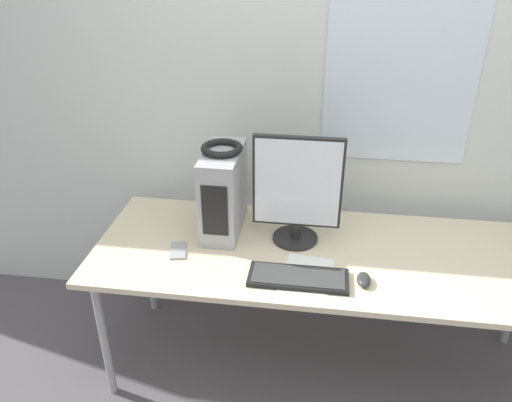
# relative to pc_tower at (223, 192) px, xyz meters

# --- Properties ---
(wall_back) EXTENTS (8.00, 0.07, 2.70)m
(wall_back) POSITION_rel_pc_tower_xyz_m (0.53, 0.39, 0.42)
(wall_back) COLOR silver
(wall_back) RESTS_ON ground_plane
(desk) EXTENTS (2.22, 0.80, 0.73)m
(desk) POSITION_rel_pc_tower_xyz_m (0.53, -0.14, -0.25)
(desk) COLOR beige
(desk) RESTS_ON ground_plane
(pc_tower) EXTENTS (0.17, 0.39, 0.42)m
(pc_tower) POSITION_rel_pc_tower_xyz_m (0.00, 0.00, 0.00)
(pc_tower) COLOR #9E9EA3
(pc_tower) RESTS_ON desk
(headphones) EXTENTS (0.20, 0.20, 0.03)m
(headphones) POSITION_rel_pc_tower_xyz_m (0.00, 0.00, 0.23)
(headphones) COLOR black
(headphones) RESTS_ON pc_tower
(monitor_main) EXTENTS (0.41, 0.22, 0.53)m
(monitor_main) POSITION_rel_pc_tower_xyz_m (0.36, -0.05, 0.06)
(monitor_main) COLOR black
(monitor_main) RESTS_ON desk
(keyboard) EXTENTS (0.43, 0.17, 0.02)m
(keyboard) POSITION_rel_pc_tower_xyz_m (0.40, -0.37, -0.20)
(keyboard) COLOR black
(keyboard) RESTS_ON desk
(mouse) EXTENTS (0.06, 0.10, 0.04)m
(mouse) POSITION_rel_pc_tower_xyz_m (0.67, -0.35, -0.19)
(mouse) COLOR #2D2D2D
(mouse) RESTS_ON desk
(cell_phone) EXTENTS (0.10, 0.15, 0.01)m
(cell_phone) POSITION_rel_pc_tower_xyz_m (-0.17, -0.23, -0.21)
(cell_phone) COLOR #99999E
(cell_phone) RESTS_ON desk
(paper_sheet_left) EXTENTS (0.24, 0.32, 0.00)m
(paper_sheet_left) POSITION_rel_pc_tower_xyz_m (0.43, -0.33, -0.21)
(paper_sheet_left) COLOR white
(paper_sheet_left) RESTS_ON desk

